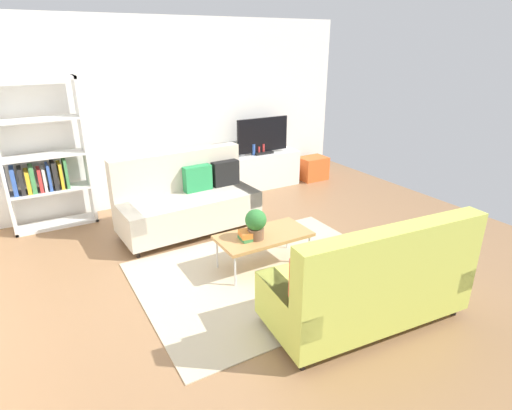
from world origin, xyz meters
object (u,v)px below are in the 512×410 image
at_px(storage_trunk, 313,168).
at_px(tv_console, 262,170).
at_px(bottle_1, 259,150).
at_px(bookshelf, 43,162).
at_px(bottle_0, 254,150).
at_px(potted_plant, 256,223).
at_px(bottle_2, 263,149).
at_px(vase_1, 241,151).
at_px(couch_beige, 188,201).
at_px(vase_0, 232,153).
at_px(tv, 263,136).
at_px(table_book_0, 250,237).
at_px(coffee_table, 264,236).
at_px(couch_green, 369,283).

bearing_deg(storage_trunk, tv_console, 174.81).
distance_m(storage_trunk, bottle_1, 1.29).
distance_m(bookshelf, bottle_0, 3.34).
height_order(potted_plant, bottle_2, bottle_2).
bearing_deg(vase_1, couch_beige, -142.05).
xyz_separation_m(storage_trunk, bottle_1, (-1.19, 0.06, 0.49)).
distance_m(tv_console, vase_0, 0.70).
bearing_deg(couch_beige, vase_0, -141.29).
xyz_separation_m(tv, table_book_0, (-1.68, -2.53, -0.51)).
bearing_deg(tv_console, bottle_0, -168.43).
xyz_separation_m(coffee_table, bottle_2, (1.50, 2.49, 0.34)).
relative_size(potted_plant, bottle_2, 1.98).
xyz_separation_m(storage_trunk, table_book_0, (-2.78, -2.45, 0.22)).
xyz_separation_m(storage_trunk, potted_plant, (-2.72, -2.48, 0.39)).
relative_size(bottle_0, bottle_2, 1.10).
bearing_deg(couch_green, coffee_table, 106.40).
relative_size(couch_beige, bottle_2, 10.86).
height_order(vase_0, vase_1, vase_1).
distance_m(storage_trunk, vase_1, 1.58).
xyz_separation_m(couch_green, tv_console, (1.21, 3.95, -0.12)).
xyz_separation_m(coffee_table, vase_0, (0.91, 2.58, 0.32)).
relative_size(couch_beige, table_book_0, 8.09).
bearing_deg(potted_plant, tv_console, 57.80).
distance_m(storage_trunk, vase_0, 1.76).
bearing_deg(bottle_1, bottle_0, 180.00).
distance_m(couch_beige, bookshelf, 2.07).
relative_size(couch_beige, bookshelf, 0.92).
bearing_deg(couch_beige, bottle_1, -152.23).
xyz_separation_m(tv, bottle_2, (0.01, -0.02, -0.22)).
distance_m(couch_green, vase_1, 4.09).
xyz_separation_m(couch_beige, storage_trunk, (2.98, 1.01, -0.23)).
bearing_deg(storage_trunk, table_book_0, -138.61).
bearing_deg(tv, bottle_2, -71.18).
height_order(coffee_table, bottle_1, bottle_1).
bearing_deg(couch_beige, couch_green, 100.16).
xyz_separation_m(bookshelf, bottle_1, (3.44, -0.06, -0.25)).
bearing_deg(tv, storage_trunk, -4.16).
relative_size(tv, table_book_0, 4.17).
bearing_deg(bottle_1, potted_plant, -121.18).
bearing_deg(bottle_1, tv_console, 24.53).
relative_size(bookshelf, potted_plant, 5.92).
xyz_separation_m(bookshelf, potted_plant, (1.91, -2.60, -0.35)).
bearing_deg(bookshelf, couch_beige, -34.24).
bearing_deg(bookshelf, storage_trunk, -1.48).
xyz_separation_m(couch_green, coffee_table, (-0.28, 1.42, -0.05)).
distance_m(coffee_table, tv_console, 2.94).
height_order(storage_trunk, vase_1, vase_1).
height_order(bookshelf, bottle_2, bookshelf).
height_order(tv_console, bottle_1, bottle_1).
bearing_deg(tv_console, table_book_0, -123.38).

